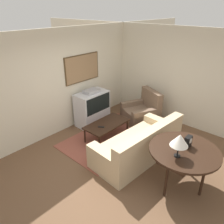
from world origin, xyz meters
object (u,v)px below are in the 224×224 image
Objects in this scene: coffee_table at (107,125)px; mantel_clock at (188,141)px; tv at (92,108)px; armchair at (142,112)px; couch at (139,146)px; console_table at (184,153)px; table_lamp at (180,140)px.

coffee_table is 5.63× the size of mantel_clock.
tv reaches higher than armchair.
couch is at bearing -101.66° from tv.
tv is at bearing 70.64° from coffee_table.
mantel_clock is at bearing 6.50° from console_table.
console_table is (-0.27, -2.19, 0.36)m from coffee_table.
console_table is at bearing -173.50° from mantel_clock.
couch is 1.75m from armchair.
couch is 10.63× the size of mantel_clock.
coffee_table is at bearing 86.17° from mantel_clock.
console_table is 6.12× the size of mantel_clock.
console_table is (-0.57, -3.05, 0.26)m from tv.
tv is 3.11m from console_table.
mantel_clock is (0.40, -0.00, -0.22)m from table_lamp.
armchair is at bearing 51.32° from console_table.
armchair reaches higher than console_table.
coffee_table is (0.10, 1.10, 0.09)m from couch.
couch reaches higher than coffee_table.
console_table is (-1.64, -2.05, 0.46)m from armchair.
couch is 1.25m from mantel_clock.
couch is at bearing -32.50° from armchair.
tv is 0.91m from coffee_table.
tv is 0.48× the size of couch.
console_table reaches higher than coffee_table.
tv reaches higher than coffee_table.
tv is 1.47m from armchair.
table_lamp is (-0.27, 0.02, 0.39)m from console_table.
table_lamp reaches higher than console_table.
armchair is (1.07, -1.00, -0.21)m from tv.
coffee_table is at bearing -91.51° from couch.
table_lamp is 0.46m from mantel_clock.
coffee_table is 0.92× the size of console_table.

